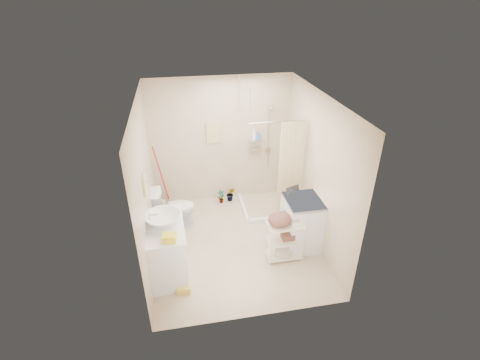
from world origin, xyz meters
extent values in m
plane|color=beige|center=(0.00, 0.00, 0.00)|extent=(3.20, 3.20, 0.00)
cube|color=silver|center=(0.00, 0.00, 2.60)|extent=(2.80, 3.20, 0.04)
cube|color=beige|center=(0.00, 1.60, 1.30)|extent=(2.80, 0.04, 2.60)
cube|color=beige|center=(0.00, -1.60, 1.30)|extent=(2.80, 0.04, 2.60)
cube|color=beige|center=(-1.40, 0.00, 1.30)|extent=(0.04, 3.20, 2.60)
cube|color=beige|center=(1.40, 0.00, 1.30)|extent=(0.04, 3.20, 2.60)
cube|color=silver|center=(-1.16, -0.50, 0.46)|extent=(0.63, 1.06, 0.91)
imported|color=white|center=(-1.16, -0.48, 1.00)|extent=(0.62, 0.62, 0.18)
cube|color=yellow|center=(-1.07, -0.88, 0.97)|extent=(0.21, 0.18, 0.11)
cube|color=#F5DA53|center=(-0.95, -0.97, 0.08)|extent=(0.30, 0.23, 0.15)
imported|color=silver|center=(-1.04, 0.72, 0.40)|extent=(0.81, 0.49, 0.81)
imported|color=brown|center=(-0.07, 1.37, 0.15)|extent=(0.19, 0.16, 0.30)
imported|color=#9B512F|center=(0.15, 1.42, 0.16)|extent=(0.22, 0.19, 0.33)
cube|color=#C9BD86|center=(-0.15, 1.58, 1.50)|extent=(0.28, 0.03, 0.42)
imported|color=white|center=(0.66, 1.54, 1.44)|extent=(0.09, 0.09, 0.23)
imported|color=#4C6CB5|center=(0.75, 1.51, 1.40)|extent=(0.09, 0.09, 0.16)
cube|color=silver|center=(1.14, -0.23, 0.46)|extent=(0.63, 0.65, 0.92)
camera|label=1|loc=(-0.82, -4.80, 3.99)|focal=26.00mm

